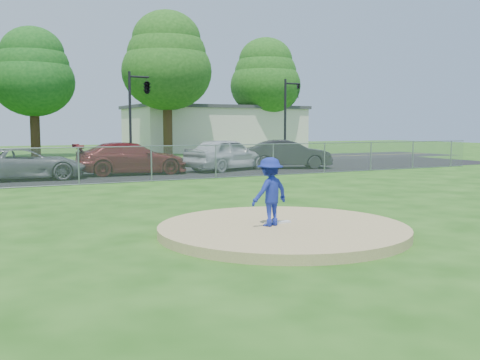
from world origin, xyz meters
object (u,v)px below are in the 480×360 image
at_px(tree_right, 167,60).
at_px(parked_car_gray, 26,164).
at_px(tree_center, 33,72).
at_px(parked_car_pearl, 227,154).
at_px(commercial_building, 215,128).
at_px(traffic_signal_center, 145,89).
at_px(pitcher, 270,192).
at_px(traffic_signal_right, 288,112).
at_px(parked_car_darkred, 131,158).
at_px(parked_car_charcoal, 287,154).
at_px(tree_far_right, 266,77).

height_order(tree_right, parked_car_gray, tree_right).
relative_size(tree_center, parked_car_pearl, 1.96).
xyz_separation_m(commercial_building, parked_car_gray, (-19.64, -22.81, -1.45)).
bearing_deg(commercial_building, traffic_signal_center, -126.94).
xyz_separation_m(parked_car_gray, parked_car_pearl, (10.03, 0.52, 0.16)).
xyz_separation_m(tree_center, pitcher, (0.70, -33.95, -5.53)).
distance_m(tree_right, traffic_signal_right, 12.08).
height_order(parked_car_gray, parked_car_pearl, parked_car_pearl).
height_order(pitcher, parked_car_darkred, pitcher).
bearing_deg(pitcher, commercial_building, -127.22).
bearing_deg(parked_car_gray, tree_right, -33.18).
height_order(parked_car_pearl, parked_car_charcoal, parked_car_pearl).
relative_size(commercial_building, tree_far_right, 1.53).
bearing_deg(tree_center, pitcher, -88.82).
distance_m(commercial_building, parked_car_gray, 30.13).
xyz_separation_m(traffic_signal_center, parked_car_gray, (-7.61, -6.81, -3.90)).
distance_m(tree_right, parked_car_darkred, 19.38).
height_order(tree_center, traffic_signal_center, tree_center).
distance_m(traffic_signal_right, parked_car_gray, 19.31).
xyz_separation_m(tree_far_right, traffic_signal_center, (-16.03, -13.00, -2.45)).
height_order(traffic_signal_center, parked_car_charcoal, traffic_signal_center).
distance_m(tree_far_right, pitcher, 40.88).
distance_m(commercial_building, parked_car_pearl, 24.31).
bearing_deg(parked_car_pearl, tree_far_right, -55.25).
bearing_deg(tree_right, traffic_signal_center, -116.71).
xyz_separation_m(commercial_building, parked_car_charcoal, (-6.00, -22.58, -1.36)).
height_order(tree_right, traffic_signal_right, tree_right).
xyz_separation_m(tree_far_right, parked_car_charcoal, (-10.00, -19.58, -6.26)).
distance_m(traffic_signal_right, parked_car_charcoal, 8.23).
distance_m(tree_center, parked_car_pearl, 20.50).
bearing_deg(tree_right, parked_car_darkred, -115.51).
height_order(tree_center, tree_far_right, tree_far_right).
distance_m(commercial_building, pitcher, 41.32).
bearing_deg(parked_car_charcoal, traffic_signal_right, -10.74).
relative_size(traffic_signal_center, parked_car_darkred, 1.05).
bearing_deg(tree_right, parked_car_charcoal, -86.55).
height_order(tree_center, tree_right, tree_right).
relative_size(parked_car_gray, parked_car_darkred, 0.94).
height_order(tree_center, parked_car_darkred, tree_center).
distance_m(tree_far_right, traffic_signal_center, 20.78).
bearing_deg(parked_car_gray, parked_car_charcoal, -85.26).
bearing_deg(parked_car_darkred, tree_far_right, -39.72).
distance_m(traffic_signal_center, pitcher, 22.67).
height_order(tree_center, traffic_signal_right, tree_center).
xyz_separation_m(tree_right, parked_car_gray, (-12.64, -16.81, -6.94)).
bearing_deg(parked_car_darkred, parked_car_pearl, -84.78).
distance_m(traffic_signal_right, parked_car_darkred, 14.74).
bearing_deg(parked_car_gray, tree_center, -4.23).
distance_m(parked_car_darkred, parked_car_charcoal, 8.81).
bearing_deg(tree_center, commercial_building, 13.24).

